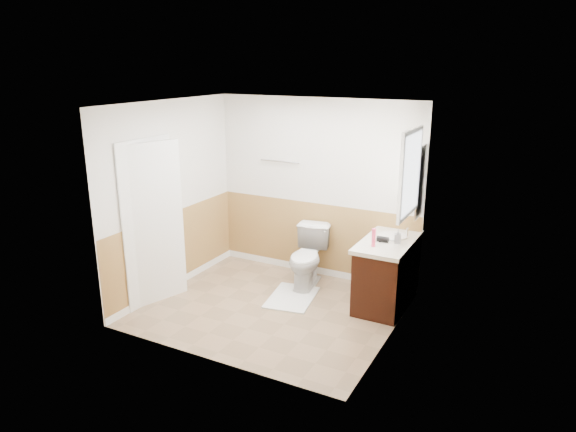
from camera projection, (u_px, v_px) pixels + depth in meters
The scene contains 32 objects.
floor at pixel (272, 308), 6.47m from camera, with size 3.00×3.00×0.00m, color #8C7051.
ceiling at pixel (270, 104), 5.76m from camera, with size 3.00×3.00×0.00m, color white.
wall_back at pixel (317, 189), 7.22m from camera, with size 3.00×3.00×0.00m, color silver.
wall_front at pixel (204, 245), 5.01m from camera, with size 3.00×3.00×0.00m, color silver.
wall_left at pixel (171, 197), 6.78m from camera, with size 3.00×3.00×0.00m, color silver.
wall_right at pixel (395, 231), 5.45m from camera, with size 3.00×3.00×0.00m, color silver.
wainscot_back at pixel (315, 240), 7.42m from camera, with size 3.00×3.00×0.00m, color #A88343.
wainscot_front at pixel (209, 315), 5.24m from camera, with size 3.00×3.00×0.00m, color #A88343.
wainscot_left at pixel (175, 251), 6.99m from camera, with size 2.60×2.60×0.00m, color #A88343.
wainscot_right at pixel (390, 296), 5.67m from camera, with size 2.60×2.60×0.00m, color #A88343.
toilet at pixel (307, 258), 7.03m from camera, with size 0.45×0.79×0.81m, color silver.
bath_mat at pixel (292, 297), 6.75m from camera, with size 0.55×0.80×0.02m, color silver.
vanity_cabinet at pixel (387, 274), 6.50m from camera, with size 0.55×1.10×0.80m, color black.
vanity_knob_left at pixel (362, 261), 6.50m from camera, with size 0.03×0.03×0.03m, color #B5B5BC.
vanity_knob_right at pixel (367, 256), 6.67m from camera, with size 0.03×0.03×0.03m, color silver.
countertop at pixel (388, 242), 6.38m from camera, with size 0.60×1.15×0.05m, color beige.
sink_basin at pixel (393, 236), 6.49m from camera, with size 0.36×0.36×0.02m, color white.
faucet at pixel (407, 233), 6.40m from camera, with size 0.02×0.02×0.14m, color white.
lotion_bottle at pixel (374, 238), 6.12m from camera, with size 0.05×0.05×0.22m, color #E93C65.
soap_dispenser at pixel (398, 236), 6.24m from camera, with size 0.08×0.08×0.17m, color gray.
hair_dryer_body at pixel (383, 239), 6.30m from camera, with size 0.07×0.07×0.14m, color black.
hair_dryer_handle at pixel (380, 242), 6.30m from camera, with size 0.03×0.03×0.07m, color black.
mirror_panel at pixel (421, 182), 6.31m from camera, with size 0.02×0.35×0.90m, color silver.
window_frame at pixel (410, 173), 5.82m from camera, with size 0.04×0.80×1.00m, color white.
window_glass at pixel (412, 173), 5.81m from camera, with size 0.01×0.70×0.90m, color white.
door at pixel (154, 224), 6.42m from camera, with size 0.05×0.80×2.04m, color white.
door_frame at pixel (150, 223), 6.45m from camera, with size 0.02×0.92×2.10m, color white.
door_knob at pixel (176, 223), 6.70m from camera, with size 0.06×0.06×0.06m, color silver.
towel_bar at pixel (280, 161), 7.32m from camera, with size 0.02×0.02×0.62m, color silver.
tp_holder_bar at pixel (307, 227), 7.36m from camera, with size 0.02×0.02×0.14m, color silver.
tp_roll at pixel (307, 227), 7.36m from camera, with size 0.11×0.11×0.10m, color white.
tp_sheet at pixel (307, 234), 7.39m from camera, with size 0.10×0.01×0.16m, color white.
Camera 1 is at (2.90, -5.11, 2.96)m, focal length 32.44 mm.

